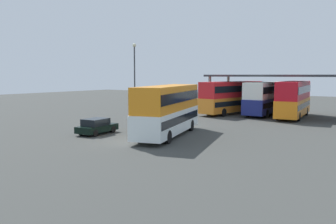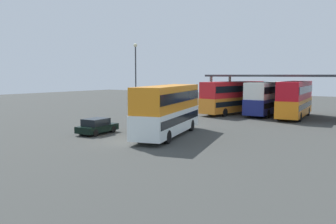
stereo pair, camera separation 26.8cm
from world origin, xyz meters
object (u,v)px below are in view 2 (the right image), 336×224
at_px(double_decker_main, 168,108).
at_px(double_decker_far_right, 295,98).
at_px(double_decker_mid_row, 267,97).
at_px(lamppost_tall, 136,71).
at_px(double_decker_near_canopy, 233,96).
at_px(parked_hatchback, 97,126).

distance_m(double_decker_main, double_decker_far_right, 19.60).
relative_size(double_decker_mid_row, lamppost_tall, 1.15).
distance_m(double_decker_mid_row, double_decker_far_right, 3.88).
height_order(double_decker_near_canopy, double_decker_far_right, double_decker_far_right).
bearing_deg(double_decker_main, double_decker_mid_row, -19.24).
relative_size(double_decker_main, double_decker_far_right, 0.99).
bearing_deg(double_decker_mid_row, double_decker_main, 174.66).
bearing_deg(double_decker_far_right, double_decker_near_canopy, 82.69).
bearing_deg(double_decker_far_right, lamppost_tall, 114.02).
height_order(double_decker_main, lamppost_tall, lamppost_tall).
distance_m(parked_hatchback, double_decker_near_canopy, 22.04).
xyz_separation_m(double_decker_mid_row, double_decker_far_right, (3.74, -1.01, 0.07)).
bearing_deg(double_decker_main, double_decker_far_right, -30.42).
bearing_deg(parked_hatchback, double_decker_mid_row, -21.93).
bearing_deg(double_decker_mid_row, double_decker_far_right, -106.51).
bearing_deg(lamppost_tall, double_decker_near_canopy, 48.62).
bearing_deg(double_decker_far_right, double_decker_main, 158.92).
relative_size(double_decker_main, double_decker_near_canopy, 0.91).
distance_m(double_decker_near_canopy, lamppost_tall, 13.29).
bearing_deg(double_decker_near_canopy, double_decker_main, -162.53).
distance_m(double_decker_main, parked_hatchback, 6.41).
relative_size(parked_hatchback, double_decker_far_right, 0.36).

